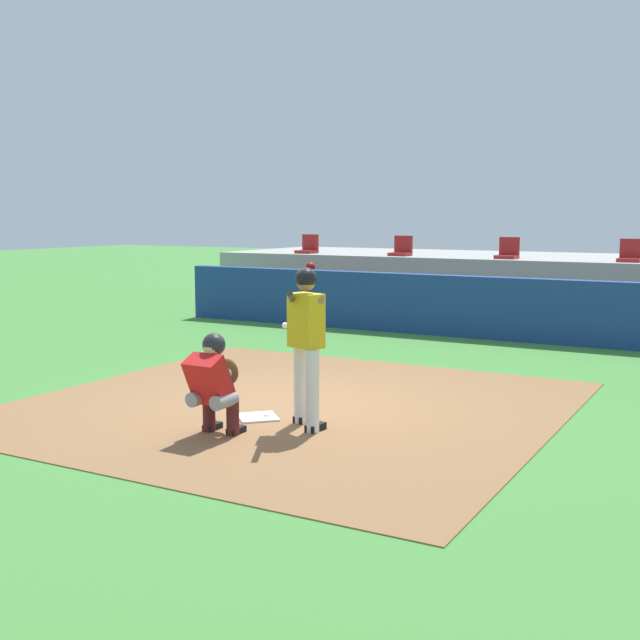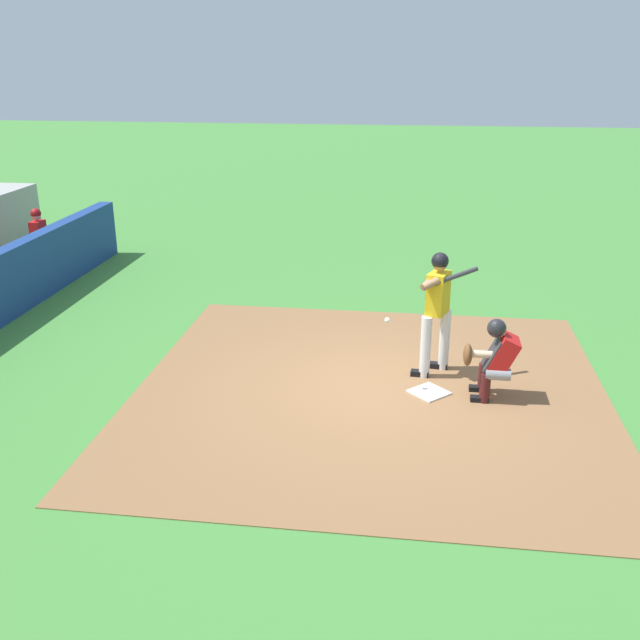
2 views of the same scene
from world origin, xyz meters
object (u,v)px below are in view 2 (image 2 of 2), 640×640
at_px(batter_at_plate, 437,306).
at_px(dugout_player_1, 45,238).
at_px(home_plate, 429,392).
at_px(catcher_crouched, 494,356).

xyz_separation_m(batter_at_plate, dugout_player_1, (4.42, 8.21, -0.36)).
relative_size(batter_at_plate, dugout_player_1, 1.39).
bearing_deg(home_plate, batter_at_plate, -5.33).
distance_m(batter_at_plate, catcher_crouched, 1.11).
distance_m(home_plate, catcher_crouched, 1.00).
bearing_deg(dugout_player_1, home_plate, -122.13).
bearing_deg(batter_at_plate, dugout_player_1, 61.68).
height_order(batter_at_plate, dugout_player_1, batter_at_plate).
relative_size(home_plate, catcher_crouched, 0.25).
bearing_deg(catcher_crouched, home_plate, 89.57).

